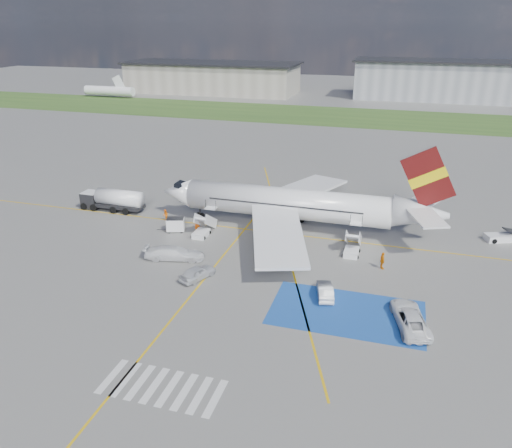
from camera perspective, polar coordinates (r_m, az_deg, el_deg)
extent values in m
plane|color=#60605E|center=(52.48, -0.08, -6.14)|extent=(400.00, 400.00, 0.00)
cube|color=#2D4C1E|center=(141.99, 11.21, 11.90)|extent=(400.00, 30.00, 0.01)
cube|color=gold|center=(62.90, 3.05, -1.10)|extent=(120.00, 0.20, 0.01)
cube|color=gold|center=(46.13, -9.80, -10.91)|extent=(0.20, 60.00, 0.01)
cube|color=gold|center=(62.90, 3.05, -1.10)|extent=(20.71, 56.45, 0.01)
cube|color=#19479A|center=(47.46, 10.32, -9.91)|extent=(14.00, 8.00, 0.01)
cube|color=silver|center=(41.04, -16.15, -16.36)|extent=(0.60, 4.00, 0.01)
cube|color=silver|center=(40.49, -14.65, -16.79)|extent=(0.60, 4.00, 0.01)
cube|color=silver|center=(39.97, -13.10, -17.21)|extent=(0.60, 4.00, 0.01)
cube|color=silver|center=(39.48, -11.50, -17.63)|extent=(0.60, 4.00, 0.01)
cube|color=silver|center=(39.02, -9.86, -18.04)|extent=(0.60, 4.00, 0.01)
cube|color=silver|center=(38.60, -8.17, -18.45)|extent=(0.60, 4.00, 0.01)
cube|color=silver|center=(38.20, -6.44, -18.86)|extent=(0.60, 4.00, 0.01)
cube|color=silver|center=(37.84, -4.66, -19.26)|extent=(0.60, 4.00, 0.01)
cube|color=gray|center=(188.08, -4.99, 16.29)|extent=(60.00, 22.00, 10.00)
cube|color=gray|center=(180.27, 19.34, 15.22)|extent=(48.00, 18.00, 12.00)
cylinder|color=white|center=(63.45, 3.55, 2.41)|extent=(26.00, 3.90, 3.90)
cone|color=white|center=(68.17, -8.84, 3.62)|extent=(4.00, 3.90, 3.90)
cube|color=black|center=(67.59, -8.43, 4.42)|extent=(1.67, 1.90, 0.82)
cone|color=white|center=(61.99, 18.29, 1.17)|extent=(6.50, 3.90, 3.90)
cube|color=white|center=(55.78, 2.52, -1.15)|extent=(9.86, 15.95, 1.40)
cube|color=white|center=(71.32, 5.89, 4.12)|extent=(9.86, 15.95, 1.40)
cylinder|color=#38383A|center=(59.14, 2.25, -1.20)|extent=(3.40, 2.10, 2.10)
cylinder|color=#38383A|center=(69.27, 4.57, 2.38)|extent=(3.40, 2.10, 2.10)
cube|color=#4F0E0D|center=(60.63, 19.07, 5.01)|extent=(6.62, 0.30, 7.45)
cube|color=yellow|center=(60.63, 19.07, 5.01)|extent=(4.36, 0.40, 3.08)
cube|color=white|center=(58.79, 18.97, 0.66)|extent=(4.73, 5.95, 0.49)
cube|color=white|center=(64.81, 18.87, 2.67)|extent=(4.73, 5.95, 0.49)
cube|color=black|center=(61.53, 3.14, 2.12)|extent=(19.50, 0.04, 0.18)
cube|color=black|center=(65.13, 3.95, 3.27)|extent=(19.50, 0.04, 0.18)
cube|color=white|center=(63.17, -5.79, 0.35)|extent=(1.40, 3.73, 2.32)
cube|color=white|center=(64.42, -5.19, 1.82)|extent=(1.40, 1.00, 0.12)
cylinder|color=black|center=(64.48, -5.79, 2.34)|extent=(0.06, 0.06, 1.10)
cylinder|color=black|center=(63.99, -4.62, 2.22)|extent=(0.06, 0.06, 1.10)
cube|color=white|center=(62.24, -6.30, -1.13)|extent=(1.60, 2.40, 0.70)
cube|color=white|center=(59.10, 11.09, -1.59)|extent=(1.40, 3.73, 2.32)
cube|color=white|center=(60.44, 11.36, 0.03)|extent=(1.40, 1.00, 0.12)
cylinder|color=black|center=(60.29, 10.74, 0.58)|extent=(0.06, 0.06, 1.10)
cylinder|color=black|center=(60.19, 12.06, 0.44)|extent=(0.06, 0.06, 1.10)
cube|color=white|center=(58.10, 10.84, -3.20)|extent=(1.60, 2.40, 0.70)
cube|color=black|center=(74.83, -18.28, 2.61)|extent=(2.31, 2.31, 2.27)
cylinder|color=white|center=(72.02, -15.33, 2.91)|extent=(6.75, 2.38, 2.27)
cube|color=black|center=(72.40, -15.24, 2.06)|extent=(6.75, 2.38, 0.49)
cube|color=white|center=(63.92, -9.18, -0.06)|extent=(2.51, 1.94, 1.54)
cube|color=black|center=(63.61, -9.23, 0.62)|extent=(2.37, 1.81, 0.13)
cube|color=white|center=(67.94, 26.64, -1.38)|extent=(5.18, 3.32, 0.82)
imported|color=#B9BBC1|center=(52.29, -6.71, -5.53)|extent=(3.23, 4.51, 1.43)
imported|color=silver|center=(49.25, 7.89, -7.54)|extent=(2.38, 4.31, 1.35)
imported|color=white|center=(46.54, 17.22, -9.94)|extent=(3.65, 5.65, 1.95)
imported|color=silver|center=(56.64, -9.34, -3.08)|extent=(5.34, 3.07, 1.97)
imported|color=#FF620D|center=(63.39, -6.72, -0.09)|extent=(0.84, 0.78, 1.93)
imported|color=orange|center=(67.45, -10.30, 0.97)|extent=(1.00, 0.97, 1.62)
imported|color=orange|center=(55.49, 14.25, -4.09)|extent=(0.81, 1.23, 1.94)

